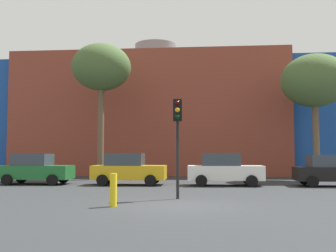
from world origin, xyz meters
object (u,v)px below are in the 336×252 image
Objects in this scene: parked_car_0 at (35,169)px; bare_tree_1 at (101,69)px; bollard_yellow_0 at (113,190)px; parked_car_2 at (224,169)px; parked_car_3 at (331,171)px; parked_car_1 at (128,169)px; bare_tree_0 at (315,81)px; traffic_light_island at (178,125)px.

parked_car_0 is 8.83m from bare_tree_1.
parked_car_0 is at bearing -120.13° from bare_tree_1.
parked_car_0 reaches higher than bollard_yellow_0.
parked_car_2 is 5.87m from parked_car_3.
parked_car_1 is (5.58, 0.00, 0.01)m from parked_car_0.
bare_tree_0 is 19.25m from bollard_yellow_0.
parked_car_2 is at bearing -180.00° from parked_car_3.
bollard_yellow_0 is (4.14, -14.14, -7.32)m from bare_tree_1.
traffic_light_island is (-2.21, -6.96, 2.03)m from parked_car_2.
traffic_light_island is (8.89, -6.96, 2.05)m from parked_car_0.
parked_car_3 is 7.93m from bare_tree_0.
parked_car_2 is at bearing -0.00° from parked_car_1.
traffic_light_island reaches higher than bollard_yellow_0.
traffic_light_island is (3.31, -6.96, 2.04)m from parked_car_1.
parked_car_3 is (11.40, 0.00, -0.05)m from parked_car_1.
traffic_light_island is at bearing -64.55° from parked_car_1.
parked_car_2 is (11.10, 0.00, 0.02)m from parked_car_0.
bare_tree_1 is at bearing -177.98° from bare_tree_0.
parked_car_3 is 3.55× the size of bollard_yellow_0.
bare_tree_1 reaches higher than parked_car_2.
parked_car_0 is 11.10m from parked_car_2.
parked_car_2 is 10.23m from bare_tree_0.
bare_tree_1 is at bearing 106.32° from bollard_yellow_0.
bare_tree_1 is (-6.18, 11.64, 4.94)m from traffic_light_island.
bare_tree_0 is (17.65, 5.20, 5.91)m from parked_car_0.
bollard_yellow_0 is at bearing -73.68° from bare_tree_1.
bare_tree_1 is (-8.39, 4.67, 6.97)m from parked_car_2.
traffic_light_island is at bearing -107.60° from parked_car_2.
bare_tree_0 is at bearing 23.30° from parked_car_1.
parked_car_3 is at bearing 128.79° from traffic_light_island.
traffic_light_island is at bearing -38.06° from parked_car_0.
parked_car_0 is 0.99× the size of parked_car_1.
bare_tree_1 is (-14.26, 4.67, 7.02)m from parked_car_3.
bare_tree_0 reaches higher than parked_car_1.
parked_car_2 is 11.87m from bare_tree_1.
traffic_light_island reaches higher than parked_car_3.
bare_tree_0 is (6.55, 5.20, 5.90)m from parked_car_2.
bollard_yellow_0 is at bearing -114.18° from parked_car_2.
traffic_light_island is 4.01m from bollard_yellow_0.
bare_tree_1 is (2.71, 4.67, 6.99)m from parked_car_0.
parked_car_2 is 3.75× the size of bollard_yellow_0.
parked_car_1 is at bearing 0.00° from parked_car_0.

